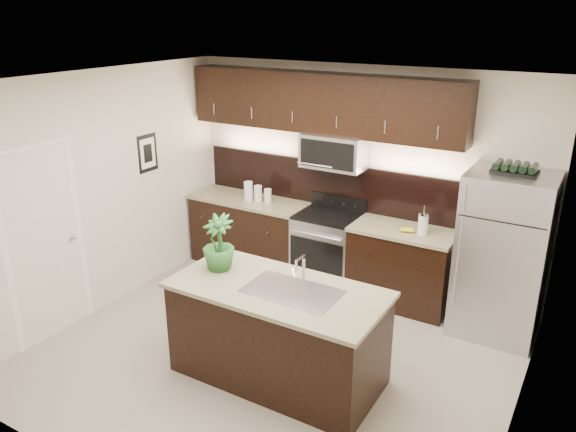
{
  "coord_description": "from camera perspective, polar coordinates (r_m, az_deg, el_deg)",
  "views": [
    {
      "loc": [
        2.58,
        -4.08,
        3.28
      ],
      "look_at": [
        -0.15,
        0.55,
        1.3
      ],
      "focal_mm": 35.0,
      "sensor_mm": 36.0,
      "label": 1
    }
  ],
  "objects": [
    {
      "name": "wine_rack",
      "position": [
        5.95,
        22.09,
        4.52
      ],
      "size": [
        0.44,
        0.27,
        0.1
      ],
      "color": "black",
      "rests_on": "refrigerator"
    },
    {
      "name": "sink_faucet",
      "position": [
        5.0,
        0.48,
        -7.48
      ],
      "size": [
        0.84,
        0.5,
        0.28
      ],
      "color": "silver",
      "rests_on": "island"
    },
    {
      "name": "ground",
      "position": [
        5.84,
        -1.51,
        -13.94
      ],
      "size": [
        4.5,
        4.5,
        0.0
      ],
      "primitive_type": "plane",
      "color": "gray",
      "rests_on": "ground"
    },
    {
      "name": "upper_fixtures",
      "position": [
        6.74,
        3.59,
        10.46
      ],
      "size": [
        3.49,
        0.4,
        1.66
      ],
      "color": "black",
      "rests_on": "counter_run"
    },
    {
      "name": "island",
      "position": [
        5.3,
        -1.03,
        -11.78
      ],
      "size": [
        1.96,
        0.96,
        0.94
      ],
      "color": "black",
      "rests_on": "ground"
    },
    {
      "name": "room_walls",
      "position": [
        5.11,
        -2.96,
        2.15
      ],
      "size": [
        4.52,
        4.02,
        2.71
      ],
      "color": "beige",
      "rests_on": "ground"
    },
    {
      "name": "plant",
      "position": [
        5.35,
        -7.09,
        -2.71
      ],
      "size": [
        0.3,
        0.3,
        0.54
      ],
      "primitive_type": "imported",
      "rotation": [
        0.0,
        0.0,
        -0.0
      ],
      "color": "#245B24",
      "rests_on": "island"
    },
    {
      "name": "canisters",
      "position": [
        7.28,
        -3.31,
        2.37
      ],
      "size": [
        0.37,
        0.16,
        0.25
      ],
      "rotation": [
        0.0,
        0.0,
        0.21
      ],
      "color": "silver",
      "rests_on": "counter_run"
    },
    {
      "name": "counter_run",
      "position": [
        7.1,
        2.57,
        -3.08
      ],
      "size": [
        3.51,
        0.65,
        0.94
      ],
      "color": "black",
      "rests_on": "ground"
    },
    {
      "name": "french_press",
      "position": [
        6.35,
        13.55,
        -0.77
      ],
      "size": [
        0.11,
        0.11,
        0.33
      ],
      "rotation": [
        0.0,
        0.0,
        -0.24
      ],
      "color": "silver",
      "rests_on": "counter_run"
    },
    {
      "name": "refrigerator",
      "position": [
        6.24,
        20.97,
        -3.74
      ],
      "size": [
        0.85,
        0.77,
        1.77
      ],
      "primitive_type": "cube",
      "color": "#B2B2B7",
      "rests_on": "ground"
    },
    {
      "name": "bananas",
      "position": [
        6.42,
        11.61,
        -1.32
      ],
      "size": [
        0.2,
        0.17,
        0.05
      ],
      "primitive_type": "ellipsoid",
      "rotation": [
        0.0,
        0.0,
        0.32
      ],
      "color": "gold",
      "rests_on": "counter_run"
    }
  ]
}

